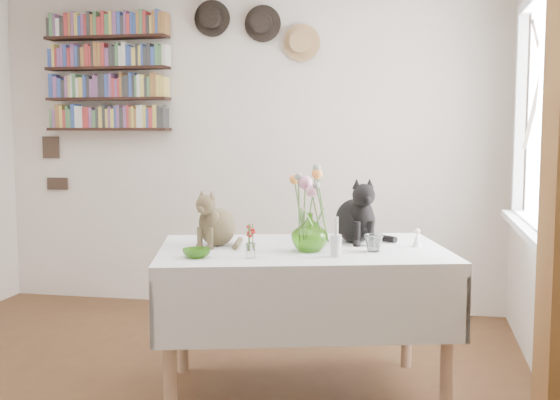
% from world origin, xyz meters
% --- Properties ---
extents(room, '(4.08, 4.58, 2.58)m').
position_xyz_m(room, '(0.00, 0.00, 1.25)').
color(room, brown).
rests_on(room, ground).
extents(window, '(0.12, 1.52, 1.32)m').
position_xyz_m(window, '(1.97, 0.80, 1.40)').
color(window, white).
rests_on(window, room).
extents(dining_table, '(1.67, 1.29, 0.79)m').
position_xyz_m(dining_table, '(0.74, 0.46, 0.60)').
color(dining_table, white).
rests_on(dining_table, room).
extents(tabby_cat, '(0.27, 0.31, 0.31)m').
position_xyz_m(tabby_cat, '(0.29, 0.45, 0.94)').
color(tabby_cat, brown).
rests_on(tabby_cat, dining_table).
extents(black_cat, '(0.35, 0.38, 0.36)m').
position_xyz_m(black_cat, '(1.00, 0.71, 0.97)').
color(black_cat, black).
rests_on(black_cat, dining_table).
extents(flower_vase, '(0.23, 0.23, 0.20)m').
position_xyz_m(flower_vase, '(0.80, 0.37, 0.89)').
color(flower_vase, '#7ECB40').
rests_on(flower_vase, dining_table).
extents(green_bowl, '(0.18, 0.18, 0.04)m').
position_xyz_m(green_bowl, '(0.29, 0.09, 0.81)').
color(green_bowl, '#7ECB40').
rests_on(green_bowl, dining_table).
extents(drinking_glass, '(0.12, 0.12, 0.09)m').
position_xyz_m(drinking_glass, '(1.11, 0.42, 0.84)').
color(drinking_glass, white).
rests_on(drinking_glass, dining_table).
extents(candlestick, '(0.05, 0.05, 0.20)m').
position_xyz_m(candlestick, '(0.94, 0.24, 0.86)').
color(candlestick, white).
rests_on(candlestick, dining_table).
extents(berry_jar, '(0.05, 0.05, 0.18)m').
position_xyz_m(berry_jar, '(0.55, 0.12, 0.87)').
color(berry_jar, white).
rests_on(berry_jar, dining_table).
extents(porcelain_figurine, '(0.05, 0.05, 0.10)m').
position_xyz_m(porcelain_figurine, '(1.33, 0.61, 0.83)').
color(porcelain_figurine, white).
rests_on(porcelain_figurine, dining_table).
extents(flower_bouquet, '(0.17, 0.13, 0.39)m').
position_xyz_m(flower_bouquet, '(0.80, 0.38, 1.13)').
color(flower_bouquet, '#4C7233').
rests_on(flower_bouquet, flower_vase).
extents(bookshelf_unit, '(1.00, 0.16, 0.91)m').
position_xyz_m(bookshelf_unit, '(-1.10, 2.16, 1.84)').
color(bookshelf_unit, black).
rests_on(bookshelf_unit, room).
extents(wall_hats, '(0.98, 0.09, 0.48)m').
position_xyz_m(wall_hats, '(0.12, 2.19, 2.17)').
color(wall_hats, black).
rests_on(wall_hats, room).
extents(wall_art_plaques, '(0.21, 0.02, 0.44)m').
position_xyz_m(wall_art_plaques, '(-1.63, 2.23, 1.12)').
color(wall_art_plaques, '#38281E').
rests_on(wall_art_plaques, room).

